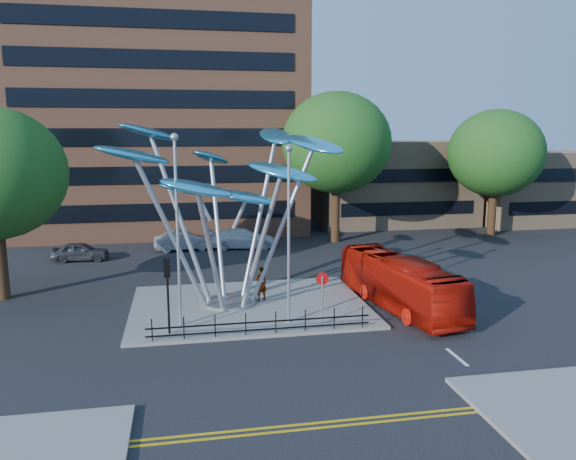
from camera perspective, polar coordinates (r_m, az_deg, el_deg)
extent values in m
plane|color=black|center=(24.01, 0.23, -12.08)|extent=(120.00, 120.00, 0.00)
cube|color=slate|center=(29.42, -3.93, -7.71)|extent=(12.00, 9.00, 0.15)
cube|color=gold|center=(18.72, 3.91, -18.89)|extent=(40.00, 0.12, 0.01)
cube|color=gold|center=(18.47, 4.16, -19.33)|extent=(40.00, 0.12, 0.01)
cube|color=#965D41|center=(54.17, -13.03, 16.17)|extent=(25.00, 15.00, 30.00)
cube|color=tan|center=(55.85, 10.62, 4.76)|extent=(15.00, 8.00, 8.00)
cube|color=tan|center=(60.69, 23.75, 4.02)|extent=(12.00, 8.00, 7.00)
cylinder|color=black|center=(45.91, 4.85, 2.32)|extent=(0.70, 0.70, 5.72)
ellipsoid|color=#204914|center=(45.50, 4.95, 8.83)|extent=(8.80, 8.80, 8.10)
cylinder|color=black|center=(33.95, -27.22, -2.31)|extent=(0.70, 0.70, 4.84)
cylinder|color=black|center=(51.48, 20.05, 2.22)|extent=(0.70, 0.70, 5.06)
ellipsoid|color=#204914|center=(51.10, 20.36, 7.33)|extent=(8.00, 8.00, 7.36)
cylinder|color=#9EA0A5|center=(29.76, -5.98, -7.25)|extent=(2.80, 2.80, 0.12)
cylinder|color=#9EA0A5|center=(28.19, -8.45, -0.25)|extent=(0.24, 0.24, 7.80)
ellipsoid|color=#32ACDB|center=(26.83, -15.48, 7.37)|extent=(3.92, 2.95, 1.39)
cylinder|color=#9EA0A5|center=(27.97, -6.74, -1.75)|extent=(0.24, 0.24, 6.40)
ellipsoid|color=#32ACDB|center=(25.25, -9.26, 4.26)|extent=(3.47, 1.78, 1.31)
cylinder|color=#9EA0A5|center=(28.19, -4.76, -1.00)|extent=(0.24, 0.24, 7.00)
ellipsoid|color=#32ACDB|center=(26.40, -0.59, 5.95)|extent=(3.81, 3.11, 1.36)
cylinder|color=#9EA0A5|center=(28.93, -3.76, 0.51)|extent=(0.24, 0.24, 8.20)
ellipsoid|color=#32ACDB|center=(29.52, 2.69, 8.72)|extent=(3.52, 4.06, 1.44)
cylinder|color=#9EA0A5|center=(29.74, -4.74, 1.15)|extent=(0.24, 0.24, 8.60)
ellipsoid|color=#32ACDB|center=(31.65, -1.22, 9.55)|extent=(2.21, 3.79, 1.39)
cylinder|color=#9EA0A5|center=(29.85, -6.65, -0.02)|extent=(0.24, 0.24, 7.40)
ellipsoid|color=#32ACDB|center=(32.00, -7.85, 7.31)|extent=(3.02, 3.71, 1.34)
cylinder|color=#9EA0A5|center=(29.10, -8.17, 1.09)|extent=(0.24, 0.24, 8.80)
ellipsoid|color=#32ACDB|center=(30.16, -13.90, 9.61)|extent=(3.88, 3.60, 1.42)
ellipsoid|color=#32ACDB|center=(28.67, -9.83, 4.13)|extent=(3.40, 1.96, 1.13)
ellipsoid|color=#32ACDB|center=(28.29, -4.30, 3.36)|extent=(3.39, 2.16, 1.11)
cylinder|color=#9EA0A5|center=(25.75, -11.14, -0.52)|extent=(0.14, 0.14, 8.50)
sphere|color=#9EA0A5|center=(25.32, -11.48, 9.24)|extent=(0.36, 0.36, 0.36)
cylinder|color=#9EA0A5|center=(25.74, 0.07, -0.90)|extent=(0.14, 0.14, 8.00)
sphere|color=#9EA0A5|center=(25.27, 0.07, 8.31)|extent=(0.36, 0.36, 0.36)
cylinder|color=black|center=(25.41, -12.08, -6.85)|extent=(0.10, 0.10, 3.20)
cube|color=black|center=(25.04, -12.20, -3.79)|extent=(0.28, 0.18, 0.85)
sphere|color=#FF0C0C|center=(24.98, -12.23, -3.16)|extent=(0.18, 0.18, 0.18)
cylinder|color=#9EA0A5|center=(26.28, 3.51, -7.10)|extent=(0.08, 0.08, 2.30)
cylinder|color=red|center=(26.03, 3.52, -4.97)|extent=(0.60, 0.04, 0.60)
cube|color=white|center=(26.05, 3.51, -4.96)|extent=(0.42, 0.03, 0.10)
cylinder|color=black|center=(25.03, -13.65, -9.84)|extent=(0.05, 0.05, 1.00)
cylinder|color=black|center=(24.98, -10.53, -9.75)|extent=(0.05, 0.05, 1.00)
cylinder|color=black|center=(25.01, -7.41, -9.64)|extent=(0.05, 0.05, 1.00)
cylinder|color=black|center=(25.11, -4.31, -9.50)|extent=(0.05, 0.05, 1.00)
cylinder|color=black|center=(25.28, -1.25, -9.33)|extent=(0.05, 0.05, 1.00)
cylinder|color=black|center=(25.53, 1.77, -9.15)|extent=(0.05, 0.05, 1.00)
cylinder|color=black|center=(25.83, 4.71, -8.94)|extent=(0.05, 0.05, 1.00)
cylinder|color=black|center=(26.21, 7.58, -8.71)|extent=(0.05, 0.05, 1.00)
cube|color=black|center=(25.17, -2.77, -9.31)|extent=(10.00, 0.06, 0.06)
cube|color=black|center=(25.29, -2.77, -10.06)|extent=(10.00, 0.06, 0.06)
imported|color=#B11308|center=(29.55, 11.24, -5.26)|extent=(3.66, 9.76, 2.66)
imported|color=gray|center=(29.85, -2.75, -5.46)|extent=(0.77, 0.64, 1.81)
imported|color=#44464C|center=(42.03, -20.33, -2.06)|extent=(3.87, 1.61, 1.31)
imported|color=#A3A6AA|center=(43.52, -10.53, -1.08)|extent=(4.60, 1.99, 1.47)
imported|color=silver|center=(43.75, -4.63, -0.85)|extent=(5.36, 2.49, 1.51)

